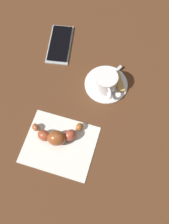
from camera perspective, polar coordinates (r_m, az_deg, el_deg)
ground_plane at (r=0.75m, az=-0.79°, el=0.03°), size 1.80×1.80×0.00m
saucer at (r=0.79m, az=4.80°, el=6.21°), size 0.13×0.13×0.01m
espresso_cup at (r=0.76m, az=4.81°, el=6.68°), size 0.08×0.07×0.05m
teaspoon at (r=0.78m, az=4.30°, el=6.62°), size 0.12×0.04×0.01m
sugar_packet at (r=0.79m, az=7.61°, el=6.59°), size 0.06×0.06×0.01m
napkin at (r=0.72m, az=-5.29°, el=-7.28°), size 0.20×0.22×0.00m
croissant at (r=0.71m, az=-6.11°, el=-5.28°), size 0.10×0.13×0.04m
cell_phone at (r=0.87m, az=-5.46°, el=14.75°), size 0.17×0.13×0.01m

